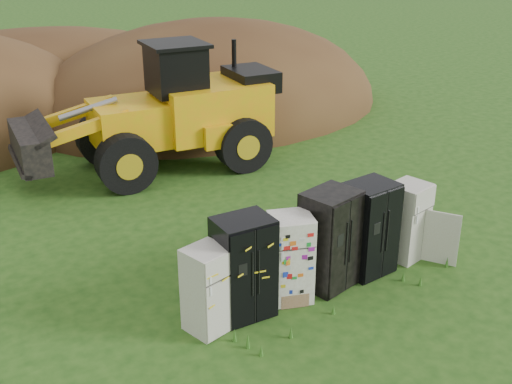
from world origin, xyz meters
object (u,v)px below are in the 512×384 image
fridge_dark_mid (329,239)px  fridge_open_door (407,221)px  wheel_loader (147,110)px  fridge_black_side (244,267)px  fridge_sticker (290,258)px  fridge_leftmost (207,290)px  fridge_black_right (369,228)px

fridge_dark_mid → fridge_open_door: bearing=-12.7°
fridge_dark_mid → wheel_loader: (-0.40, 7.65, 0.81)m
fridge_black_side → fridge_sticker: fridge_black_side is taller
wheel_loader → fridge_leftmost: bearing=-100.8°
fridge_sticker → fridge_open_door: fridge_sticker is taller
fridge_black_side → fridge_open_door: bearing=2.2°
fridge_black_side → fridge_dark_mid: (1.93, -0.02, 0.03)m
fridge_black_right → fridge_open_door: size_ratio=1.16×
fridge_dark_mid → wheel_loader: size_ratio=0.27×
fridge_sticker → fridge_black_right: size_ratio=0.89×
fridge_sticker → fridge_dark_mid: fridge_dark_mid is taller
fridge_leftmost → fridge_black_side: fridge_black_side is taller
fridge_dark_mid → fridge_open_door: size_ratio=1.18×
fridge_open_door → fridge_dark_mid: bearing=168.7°
fridge_leftmost → fridge_open_door: bearing=-12.8°
fridge_open_door → wheel_loader: size_ratio=0.23×
fridge_leftmost → fridge_dark_mid: (2.71, 0.05, 0.20)m
fridge_dark_mid → fridge_black_right: size_ratio=1.02×
fridge_leftmost → fridge_black_right: (3.71, 0.05, 0.18)m
fridge_black_side → fridge_black_right: 2.92m
fridge_black_side → fridge_open_door: size_ratio=1.14×
fridge_black_side → fridge_black_right: size_ratio=0.99×
fridge_black_right → wheel_loader: size_ratio=0.26×
fridge_black_right → fridge_open_door: fridge_black_right is taller
fridge_dark_mid → wheel_loader: bearing=80.0°
fridge_black_side → fridge_dark_mid: size_ratio=0.97×
fridge_dark_mid → fridge_open_door: (2.10, 0.01, -0.15)m
fridge_black_right → fridge_open_door: bearing=-3.4°
fridge_leftmost → wheel_loader: size_ratio=0.21×
fridge_black_side → fridge_open_door: 4.03m
fridge_black_right → wheel_loader: bearing=96.0°
fridge_leftmost → fridge_open_door: size_ratio=0.94×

